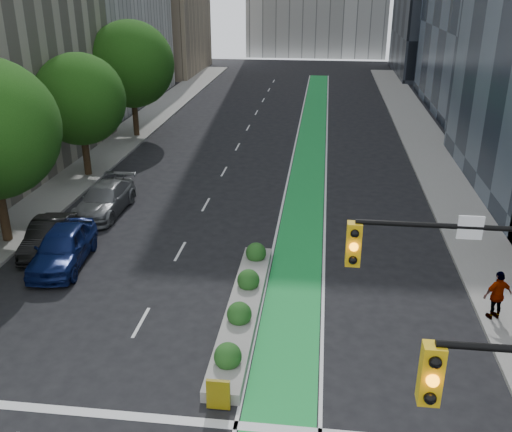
% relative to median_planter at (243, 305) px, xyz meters
% --- Properties ---
extents(sidewalk_left, '(3.60, 90.00, 0.15)m').
position_rel_median_planter_xyz_m(sidewalk_left, '(-13.00, 17.96, -0.30)').
color(sidewalk_left, gray).
rests_on(sidewalk_left, ground).
extents(sidewalk_right, '(3.60, 90.00, 0.15)m').
position_rel_median_planter_xyz_m(sidewalk_right, '(10.60, 17.96, -0.30)').
color(sidewalk_right, gray).
rests_on(sidewalk_right, ground).
extents(bike_lane_paint, '(2.20, 70.00, 0.01)m').
position_rel_median_planter_xyz_m(bike_lane_paint, '(1.80, 22.96, -0.37)').
color(bike_lane_paint, green).
rests_on(bike_lane_paint, ground).
extents(tree_midfar, '(5.60, 5.60, 7.76)m').
position_rel_median_planter_xyz_m(tree_midfar, '(-12.20, 14.96, 4.57)').
color(tree_midfar, black).
rests_on(tree_midfar, ground).
extents(tree_far, '(6.60, 6.60, 9.00)m').
position_rel_median_planter_xyz_m(tree_far, '(-12.20, 24.96, 5.32)').
color(tree_far, black).
rests_on(tree_far, ground).
extents(median_planter, '(1.20, 10.26, 1.10)m').
position_rel_median_planter_xyz_m(median_planter, '(0.00, 0.00, 0.00)').
color(median_planter, gray).
rests_on(median_planter, ground).
extents(parked_car_left_near, '(2.55, 5.23, 1.72)m').
position_rel_median_planter_xyz_m(parked_car_left_near, '(-8.48, 3.08, 0.49)').
color(parked_car_left_near, '#0D1A4E').
rests_on(parked_car_left_near, ground).
extents(parked_car_left_mid, '(2.11, 4.58, 1.45)m').
position_rel_median_planter_xyz_m(parked_car_left_mid, '(-9.78, 4.36, 0.35)').
color(parked_car_left_mid, black).
rests_on(parked_car_left_mid, ground).
extents(parked_car_left_far, '(2.27, 5.34, 1.54)m').
position_rel_median_planter_xyz_m(parked_car_left_far, '(-8.87, 9.19, 0.40)').
color(parked_car_left_far, '#57595C').
rests_on(parked_car_left_far, ground).
extents(pedestrian_far, '(1.22, 0.83, 1.92)m').
position_rel_median_planter_xyz_m(pedestrian_far, '(9.31, 0.63, 0.74)').
color(pedestrian_far, gray).
rests_on(pedestrian_far, sidewalk_right).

